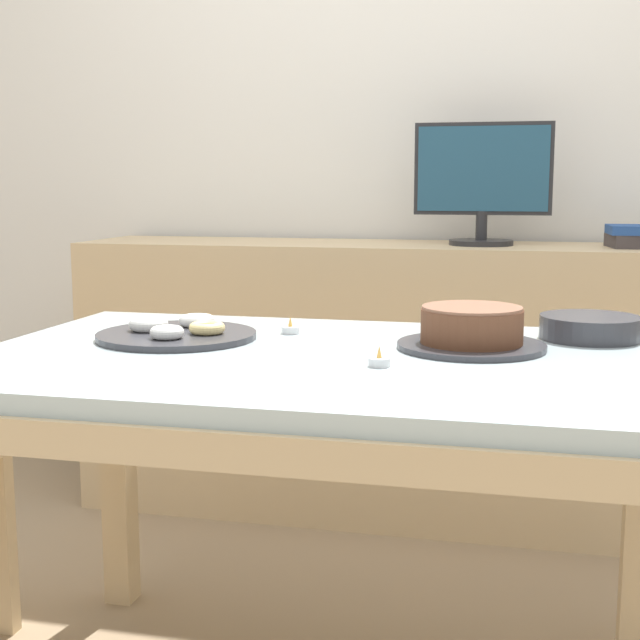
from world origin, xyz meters
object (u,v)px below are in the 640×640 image
(plate_stack, at_px, (590,327))
(tealight_near_front, at_px, (478,327))
(cake_chocolate_round, at_px, (472,330))
(tealight_right_edge, at_px, (290,329))
(tealight_left_edge, at_px, (379,361))
(pastry_platter, at_px, (177,333))
(computer_monitor, at_px, (483,184))

(plate_stack, height_order, tealight_near_front, plate_stack)
(cake_chocolate_round, bearing_deg, plate_stack, 35.98)
(cake_chocolate_round, distance_m, tealight_near_front, 0.22)
(tealight_right_edge, bearing_deg, plate_stack, 7.14)
(tealight_left_edge, xyz_separation_m, tealight_right_edge, (-0.25, 0.31, 0.00))
(cake_chocolate_round, bearing_deg, tealight_left_edge, -125.09)
(pastry_platter, bearing_deg, tealight_right_edge, 28.29)
(pastry_platter, height_order, tealight_near_front, pastry_platter)
(tealight_near_front, bearing_deg, plate_stack, -10.09)
(tealight_left_edge, bearing_deg, plate_stack, 44.89)
(computer_monitor, height_order, plate_stack, computer_monitor)
(pastry_platter, bearing_deg, tealight_near_front, 21.18)
(cake_chocolate_round, bearing_deg, pastry_platter, -177.69)
(tealight_near_front, bearing_deg, pastry_platter, -158.82)
(pastry_platter, distance_m, tealight_right_edge, 0.25)
(pastry_platter, relative_size, tealight_right_edge, 8.46)
(plate_stack, distance_m, tealight_near_front, 0.24)
(cake_chocolate_round, distance_m, plate_stack, 0.29)
(tealight_left_edge, bearing_deg, computer_monitor, 85.34)
(computer_monitor, height_order, cake_chocolate_round, computer_monitor)
(plate_stack, relative_size, tealight_left_edge, 5.25)
(pastry_platter, xyz_separation_m, tealight_near_front, (0.62, 0.24, -0.00))
(tealight_right_edge, bearing_deg, tealight_left_edge, -50.76)
(computer_monitor, relative_size, tealight_right_edge, 10.60)
(tealight_right_edge, bearing_deg, tealight_near_front, 16.97)
(pastry_platter, relative_size, tealight_near_front, 8.46)
(tealight_left_edge, bearing_deg, pastry_platter, 158.05)
(computer_monitor, relative_size, tealight_near_front, 10.60)
(cake_chocolate_round, xyz_separation_m, pastry_platter, (-0.62, -0.02, -0.03))
(computer_monitor, xyz_separation_m, tealight_left_edge, (-0.10, -1.28, -0.31))
(pastry_platter, xyz_separation_m, tealight_left_edge, (0.47, -0.19, -0.00))
(cake_chocolate_round, distance_m, tealight_left_edge, 0.26)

